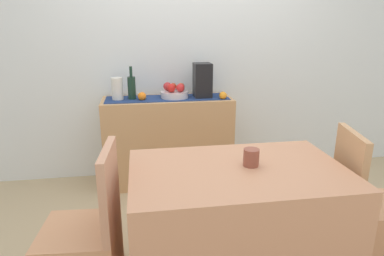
{
  "coord_description": "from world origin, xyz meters",
  "views": [
    {
      "loc": [
        -0.48,
        -2.14,
        1.48
      ],
      "look_at": [
        -0.08,
        0.36,
        0.71
      ],
      "focal_mm": 31.37,
      "sensor_mm": 36.0,
      "label": 1
    }
  ],
  "objects_px": {
    "dining_table": "(236,227)",
    "chair_by_corner": "(367,229)",
    "fruit_bowl": "(175,94)",
    "coffee_maker": "(202,80)",
    "coffee_cup": "(251,157)",
    "sideboard_console": "(168,141)",
    "wine_bottle": "(132,87)",
    "ceramic_vase": "(117,89)"
  },
  "relations": [
    {
      "from": "coffee_maker",
      "to": "fruit_bowl",
      "type": "bearing_deg",
      "value": 180.0
    },
    {
      "from": "fruit_bowl",
      "to": "coffee_cup",
      "type": "xyz_separation_m",
      "value": [
        0.27,
        -1.42,
        -0.08
      ]
    },
    {
      "from": "wine_bottle",
      "to": "chair_by_corner",
      "type": "bearing_deg",
      "value": -44.96
    },
    {
      "from": "coffee_maker",
      "to": "ceramic_vase",
      "type": "relative_size",
      "value": 1.57
    },
    {
      "from": "sideboard_console",
      "to": "coffee_maker",
      "type": "bearing_deg",
      "value": 0.0
    },
    {
      "from": "coffee_cup",
      "to": "ceramic_vase",
      "type": "bearing_deg",
      "value": 119.16
    },
    {
      "from": "sideboard_console",
      "to": "coffee_maker",
      "type": "relative_size",
      "value": 3.77
    },
    {
      "from": "fruit_bowl",
      "to": "coffee_maker",
      "type": "distance_m",
      "value": 0.29
    },
    {
      "from": "ceramic_vase",
      "to": "chair_by_corner",
      "type": "relative_size",
      "value": 0.23
    },
    {
      "from": "wine_bottle",
      "to": "coffee_maker",
      "type": "bearing_deg",
      "value": 0.0
    },
    {
      "from": "sideboard_console",
      "to": "coffee_maker",
      "type": "xyz_separation_m",
      "value": [
        0.33,
        0.0,
        0.58
      ]
    },
    {
      "from": "sideboard_console",
      "to": "coffee_cup",
      "type": "height_order",
      "value": "same"
    },
    {
      "from": "sideboard_console",
      "to": "wine_bottle",
      "type": "xyz_separation_m",
      "value": [
        -0.32,
        0.0,
        0.53
      ]
    },
    {
      "from": "dining_table",
      "to": "coffee_maker",
      "type": "bearing_deg",
      "value": 87.22
    },
    {
      "from": "chair_by_corner",
      "to": "sideboard_console",
      "type": "bearing_deg",
      "value": 127.83
    },
    {
      "from": "sideboard_console",
      "to": "chair_by_corner",
      "type": "bearing_deg",
      "value": -52.17
    },
    {
      "from": "sideboard_console",
      "to": "chair_by_corner",
      "type": "distance_m",
      "value": 1.82
    },
    {
      "from": "fruit_bowl",
      "to": "ceramic_vase",
      "type": "bearing_deg",
      "value": 180.0
    },
    {
      "from": "sideboard_console",
      "to": "chair_by_corner",
      "type": "relative_size",
      "value": 1.34
    },
    {
      "from": "chair_by_corner",
      "to": "fruit_bowl",
      "type": "bearing_deg",
      "value": 126.11
    },
    {
      "from": "dining_table",
      "to": "chair_by_corner",
      "type": "height_order",
      "value": "chair_by_corner"
    },
    {
      "from": "fruit_bowl",
      "to": "coffee_cup",
      "type": "distance_m",
      "value": 1.44
    },
    {
      "from": "sideboard_console",
      "to": "ceramic_vase",
      "type": "xyz_separation_m",
      "value": [
        -0.45,
        0.0,
        0.52
      ]
    },
    {
      "from": "wine_bottle",
      "to": "coffee_cup",
      "type": "height_order",
      "value": "wine_bottle"
    },
    {
      "from": "coffee_cup",
      "to": "chair_by_corner",
      "type": "height_order",
      "value": "chair_by_corner"
    },
    {
      "from": "coffee_cup",
      "to": "chair_by_corner",
      "type": "relative_size",
      "value": 0.11
    },
    {
      "from": "wine_bottle",
      "to": "coffee_cup",
      "type": "bearing_deg",
      "value": -64.95
    },
    {
      "from": "sideboard_console",
      "to": "fruit_bowl",
      "type": "xyz_separation_m",
      "value": [
        0.07,
        0.0,
        0.45
      ]
    },
    {
      "from": "sideboard_console",
      "to": "wine_bottle",
      "type": "relative_size",
      "value": 3.99
    },
    {
      "from": "ceramic_vase",
      "to": "coffee_cup",
      "type": "relative_size",
      "value": 2.09
    },
    {
      "from": "ceramic_vase",
      "to": "wine_bottle",
      "type": "bearing_deg",
      "value": 0.0
    },
    {
      "from": "wine_bottle",
      "to": "sideboard_console",
      "type": "bearing_deg",
      "value": 0.0
    },
    {
      "from": "chair_by_corner",
      "to": "coffee_maker",
      "type": "bearing_deg",
      "value": 118.65
    },
    {
      "from": "fruit_bowl",
      "to": "coffee_maker",
      "type": "height_order",
      "value": "coffee_maker"
    },
    {
      "from": "coffee_cup",
      "to": "chair_by_corner",
      "type": "xyz_separation_m",
      "value": [
        0.78,
        -0.02,
        -0.52
      ]
    },
    {
      "from": "wine_bottle",
      "to": "ceramic_vase",
      "type": "height_order",
      "value": "wine_bottle"
    },
    {
      "from": "coffee_maker",
      "to": "ceramic_vase",
      "type": "bearing_deg",
      "value": 180.0
    },
    {
      "from": "coffee_maker",
      "to": "dining_table",
      "type": "relative_size",
      "value": 0.27
    },
    {
      "from": "coffee_maker",
      "to": "chair_by_corner",
      "type": "distance_m",
      "value": 1.79
    },
    {
      "from": "fruit_bowl",
      "to": "chair_by_corner",
      "type": "height_order",
      "value": "same"
    },
    {
      "from": "wine_bottle",
      "to": "coffee_maker",
      "type": "distance_m",
      "value": 0.66
    },
    {
      "from": "coffee_cup",
      "to": "sideboard_console",
      "type": "bearing_deg",
      "value": 103.47
    }
  ]
}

